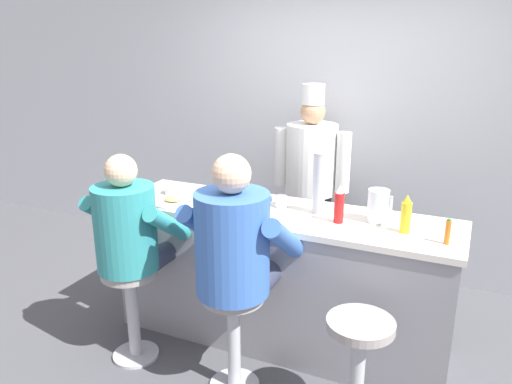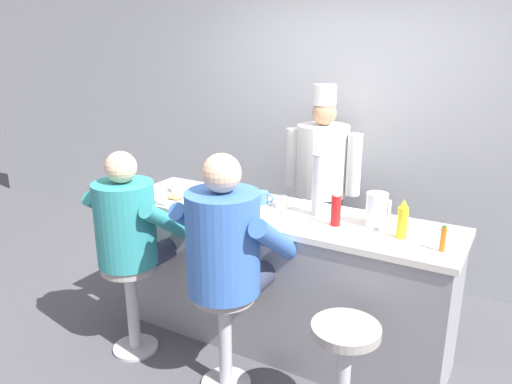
{
  "view_description": "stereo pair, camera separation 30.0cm",
  "coord_description": "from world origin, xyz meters",
  "px_view_note": "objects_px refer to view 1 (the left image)",
  "views": [
    {
      "loc": [
        1.13,
        -2.58,
        2.07
      ],
      "look_at": [
        -0.17,
        0.29,
        1.08
      ],
      "focal_mm": 35.0,
      "sensor_mm": 36.0,
      "label": 1
    },
    {
      "loc": [
        1.4,
        -2.44,
        2.07
      ],
      "look_at": [
        -0.17,
        0.29,
        1.08
      ],
      "focal_mm": 35.0,
      "sensor_mm": 36.0,
      "label": 2
    }
  ],
  "objects_px": {
    "mustard_bottle_yellow": "(406,215)",
    "diner_seated_teal": "(130,235)",
    "breakfast_plate": "(173,202)",
    "cook_in_whites_near": "(311,176)",
    "coffee_mug_white": "(282,202)",
    "water_pitcher_clear": "(378,206)",
    "diner_seated_blue": "(235,249)",
    "ketchup_bottle_red": "(339,205)",
    "hot_sauce_bottle_orange": "(448,232)",
    "cup_stack_steel": "(319,183)",
    "cereal_bowl": "(175,189)",
    "empty_stool_round": "(358,356)",
    "coffee_mug_blue": "(261,197)"
  },
  "relations": [
    {
      "from": "coffee_mug_blue",
      "to": "cup_stack_steel",
      "type": "xyz_separation_m",
      "value": [
        0.42,
        -0.02,
        0.16
      ]
    },
    {
      "from": "cup_stack_steel",
      "to": "diner_seated_teal",
      "type": "bearing_deg",
      "value": -148.66
    },
    {
      "from": "coffee_mug_blue",
      "to": "hot_sauce_bottle_orange",
      "type": "bearing_deg",
      "value": -10.0
    },
    {
      "from": "cereal_bowl",
      "to": "coffee_mug_white",
      "type": "distance_m",
      "value": 0.83
    },
    {
      "from": "hot_sauce_bottle_orange",
      "to": "coffee_mug_blue",
      "type": "height_order",
      "value": "hot_sauce_bottle_orange"
    },
    {
      "from": "water_pitcher_clear",
      "to": "diner_seated_blue",
      "type": "bearing_deg",
      "value": -137.07
    },
    {
      "from": "mustard_bottle_yellow",
      "to": "diner_seated_teal",
      "type": "bearing_deg",
      "value": -162.07
    },
    {
      "from": "diner_seated_teal",
      "to": "empty_stool_round",
      "type": "distance_m",
      "value": 1.55
    },
    {
      "from": "cereal_bowl",
      "to": "empty_stool_round",
      "type": "xyz_separation_m",
      "value": [
        1.55,
        -0.64,
        -0.55
      ]
    },
    {
      "from": "mustard_bottle_yellow",
      "to": "diner_seated_teal",
      "type": "xyz_separation_m",
      "value": [
        -1.6,
        -0.52,
        -0.2
      ]
    },
    {
      "from": "cereal_bowl",
      "to": "coffee_mug_blue",
      "type": "bearing_deg",
      "value": 3.95
    },
    {
      "from": "mustard_bottle_yellow",
      "to": "coffee_mug_white",
      "type": "xyz_separation_m",
      "value": [
        -0.82,
        0.12,
        -0.07
      ]
    },
    {
      "from": "water_pitcher_clear",
      "to": "cereal_bowl",
      "type": "height_order",
      "value": "water_pitcher_clear"
    },
    {
      "from": "diner_seated_blue",
      "to": "mustard_bottle_yellow",
      "type": "bearing_deg",
      "value": 30.99
    },
    {
      "from": "ketchup_bottle_red",
      "to": "cook_in_whites_near",
      "type": "xyz_separation_m",
      "value": [
        -0.53,
        1.05,
        -0.14
      ]
    },
    {
      "from": "ketchup_bottle_red",
      "to": "cook_in_whites_near",
      "type": "bearing_deg",
      "value": 116.7
    },
    {
      "from": "empty_stool_round",
      "to": "cook_in_whites_near",
      "type": "xyz_separation_m",
      "value": [
        -0.82,
        1.6,
        0.5
      ]
    },
    {
      "from": "coffee_mug_white",
      "to": "diner_seated_teal",
      "type": "xyz_separation_m",
      "value": [
        -0.78,
        -0.64,
        -0.13
      ]
    },
    {
      "from": "cup_stack_steel",
      "to": "empty_stool_round",
      "type": "height_order",
      "value": "cup_stack_steel"
    },
    {
      "from": "cup_stack_steel",
      "to": "cook_in_whites_near",
      "type": "height_order",
      "value": "cook_in_whites_near"
    },
    {
      "from": "ketchup_bottle_red",
      "to": "water_pitcher_clear",
      "type": "distance_m",
      "value": 0.24
    },
    {
      "from": "cup_stack_steel",
      "to": "ketchup_bottle_red",
      "type": "bearing_deg",
      "value": -33.89
    },
    {
      "from": "diner_seated_teal",
      "to": "hot_sauce_bottle_orange",
      "type": "bearing_deg",
      "value": 13.43
    },
    {
      "from": "water_pitcher_clear",
      "to": "coffee_mug_white",
      "type": "distance_m",
      "value": 0.64
    },
    {
      "from": "diner_seated_blue",
      "to": "cup_stack_steel",
      "type": "bearing_deg",
      "value": 65.18
    },
    {
      "from": "ketchup_bottle_red",
      "to": "cereal_bowl",
      "type": "xyz_separation_m",
      "value": [
        -1.26,
        0.09,
        -0.08
      ]
    },
    {
      "from": "breakfast_plate",
      "to": "cereal_bowl",
      "type": "relative_size",
      "value": 1.8
    },
    {
      "from": "cup_stack_steel",
      "to": "diner_seated_blue",
      "type": "relative_size",
      "value": 0.28
    },
    {
      "from": "cereal_bowl",
      "to": "empty_stool_round",
      "type": "distance_m",
      "value": 1.76
    },
    {
      "from": "coffee_mug_white",
      "to": "hot_sauce_bottle_orange",
      "type": "bearing_deg",
      "value": -10.66
    },
    {
      "from": "coffee_mug_white",
      "to": "cook_in_whites_near",
      "type": "xyz_separation_m",
      "value": [
        -0.11,
        0.93,
        -0.07
      ]
    },
    {
      "from": "ketchup_bottle_red",
      "to": "coffee_mug_white",
      "type": "xyz_separation_m",
      "value": [
        -0.42,
        0.12,
        -0.07
      ]
    },
    {
      "from": "ketchup_bottle_red",
      "to": "cereal_bowl",
      "type": "bearing_deg",
      "value": 175.93
    },
    {
      "from": "ketchup_bottle_red",
      "to": "coffee_mug_blue",
      "type": "relative_size",
      "value": 1.79
    },
    {
      "from": "ketchup_bottle_red",
      "to": "cup_stack_steel",
      "type": "relative_size",
      "value": 0.59
    },
    {
      "from": "breakfast_plate",
      "to": "cook_in_whites_near",
      "type": "height_order",
      "value": "cook_in_whites_near"
    },
    {
      "from": "diner_seated_teal",
      "to": "cereal_bowl",
      "type": "bearing_deg",
      "value": 95.05
    },
    {
      "from": "coffee_mug_blue",
      "to": "diner_seated_blue",
      "type": "distance_m",
      "value": 0.67
    },
    {
      "from": "ketchup_bottle_red",
      "to": "breakfast_plate",
      "type": "relative_size",
      "value": 0.87
    },
    {
      "from": "cup_stack_steel",
      "to": "diner_seated_teal",
      "type": "relative_size",
      "value": 0.29
    },
    {
      "from": "breakfast_plate",
      "to": "empty_stool_round",
      "type": "distance_m",
      "value": 1.58
    },
    {
      "from": "diner_seated_teal",
      "to": "diner_seated_blue",
      "type": "relative_size",
      "value": 0.95
    },
    {
      "from": "cereal_bowl",
      "to": "coffee_mug_white",
      "type": "xyz_separation_m",
      "value": [
        0.83,
        0.03,
        0.01
      ]
    },
    {
      "from": "water_pitcher_clear",
      "to": "hot_sauce_bottle_orange",
      "type": "bearing_deg",
      "value": -24.35
    },
    {
      "from": "coffee_mug_blue",
      "to": "mustard_bottle_yellow",
      "type": "bearing_deg",
      "value": -7.9
    },
    {
      "from": "cup_stack_steel",
      "to": "diner_seated_teal",
      "type": "height_order",
      "value": "diner_seated_teal"
    },
    {
      "from": "coffee_mug_white",
      "to": "empty_stool_round",
      "type": "height_order",
      "value": "coffee_mug_white"
    },
    {
      "from": "coffee_mug_white",
      "to": "diner_seated_teal",
      "type": "bearing_deg",
      "value": -140.66
    },
    {
      "from": "diner_seated_teal",
      "to": "ketchup_bottle_red",
      "type": "bearing_deg",
      "value": 23.35
    },
    {
      "from": "ketchup_bottle_red",
      "to": "mustard_bottle_yellow",
      "type": "bearing_deg",
      "value": -0.07
    }
  ]
}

